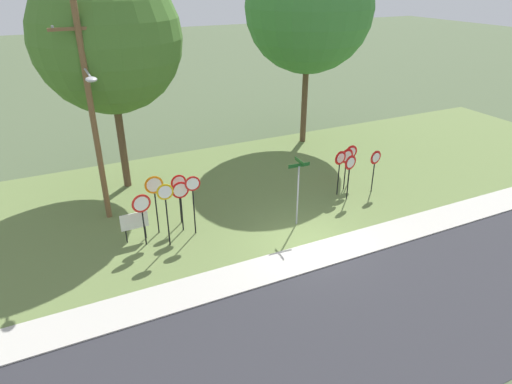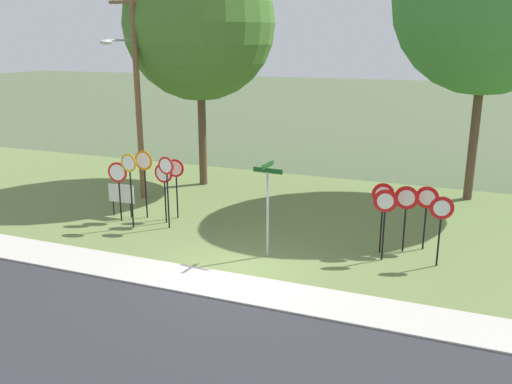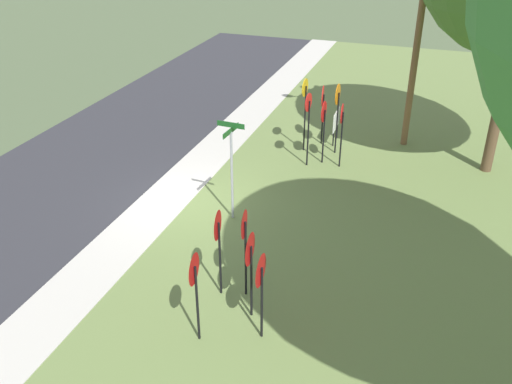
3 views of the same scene
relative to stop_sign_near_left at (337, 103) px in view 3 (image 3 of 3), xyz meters
name	(u,v)px [view 3 (image 3 of 3)]	position (x,y,z in m)	size (l,w,h in m)	color
ground_plane	(190,203)	(5.12, -3.43, -1.93)	(160.00, 160.00, 0.00)	#4C5B3D
road_asphalt	(59,180)	(5.12, -8.23, -1.93)	(44.00, 6.40, 0.01)	#2D2D33
sidewalk_strip	(167,198)	(5.12, -4.23, -1.90)	(44.00, 1.60, 0.06)	#BCB7AD
grass_median	(386,237)	(5.12, 2.57, -1.91)	(44.00, 12.00, 0.04)	olive
stop_sign_near_left	(337,103)	(0.00, 0.00, 0.00)	(0.75, 0.09, 2.59)	black
stop_sign_near_right	(305,100)	(0.15, -1.15, 0.05)	(0.65, 0.10, 2.71)	black
stop_sign_far_left	(324,119)	(0.98, -0.25, -0.26)	(0.73, 0.09, 2.26)	black
stop_sign_far_center	(323,102)	(-0.69, -0.68, -0.27)	(0.75, 0.13, 2.24)	black
stop_sign_far_right	(308,115)	(1.37, -0.71, -0.03)	(0.63, 0.11, 2.61)	black
stop_sign_center_tall	(342,122)	(1.10, 0.39, -0.25)	(0.67, 0.11, 2.28)	black
yield_sign_near_left	(244,234)	(8.77, -0.29, -0.20)	(0.68, 0.13, 2.28)	black
yield_sign_near_right	(218,234)	(8.92, -0.87, -0.23)	(0.71, 0.14, 2.25)	black
yield_sign_far_left	(250,256)	(9.43, 0.08, -0.29)	(0.75, 0.11, 2.16)	black
yield_sign_far_right	(260,278)	(10.02, 0.51, -0.35)	(0.72, 0.10, 2.10)	black
yield_sign_center	(194,278)	(10.52, -0.73, -0.29)	(0.69, 0.13, 2.17)	black
street_name_post	(232,163)	(5.55, -1.85, -0.12)	(0.96, 0.82, 2.99)	#9EA0A8
utility_pole	(417,12)	(-1.65, 2.19, 2.95)	(2.10, 2.25, 9.00)	brown
notice_board	(336,121)	(-0.97, -0.18, -1.06)	(1.10, 0.07, 1.25)	black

